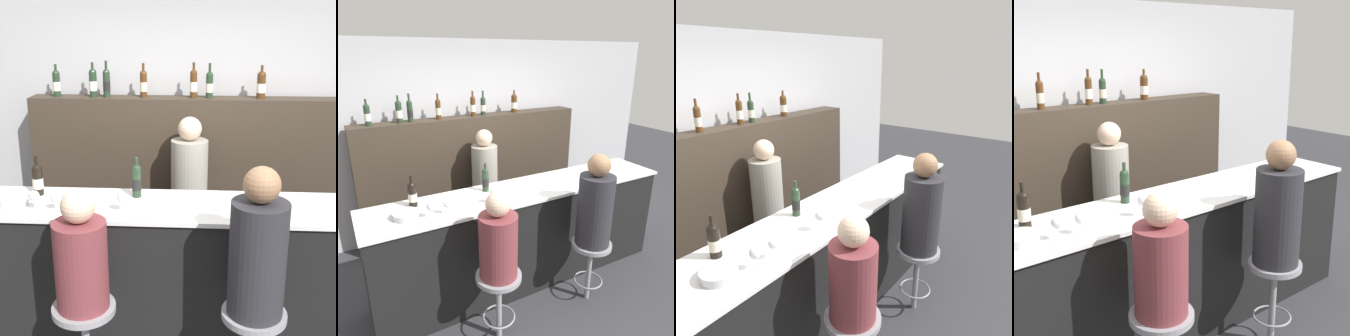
{
  "view_description": "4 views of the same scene",
  "coord_description": "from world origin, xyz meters",
  "views": [
    {
      "loc": [
        0.04,
        -2.74,
        2.31
      ],
      "look_at": [
        -0.15,
        0.21,
        1.39
      ],
      "focal_mm": 50.0,
      "sensor_mm": 36.0,
      "label": 1
    },
    {
      "loc": [
        -1.68,
        -2.35,
        2.42
      ],
      "look_at": [
        -0.25,
        0.27,
        1.37
      ],
      "focal_mm": 35.0,
      "sensor_mm": 36.0,
      "label": 2
    },
    {
      "loc": [
        -2.07,
        -1.33,
        2.33
      ],
      "look_at": [
        -0.04,
        0.22,
        1.45
      ],
      "focal_mm": 35.0,
      "sensor_mm": 36.0,
      "label": 3
    },
    {
      "loc": [
        -2.08,
        -2.26,
        2.22
      ],
      "look_at": [
        0.09,
        0.38,
        1.28
      ],
      "focal_mm": 50.0,
      "sensor_mm": 36.0,
      "label": 4
    }
  ],
  "objects": [
    {
      "name": "wine_glass_0",
      "position": [
        -1.04,
        0.13,
        1.19
      ],
      "size": [
        0.07,
        0.07,
        0.14
      ],
      "color": "silver",
      "rests_on": "bar_counter"
    },
    {
      "name": "wall_back",
      "position": [
        0.0,
        1.85,
        1.3
      ],
      "size": [
        6.4,
        0.05,
        2.6
      ],
      "color": "#B2B2B7",
      "rests_on": "ground_plane"
    },
    {
      "name": "wine_glass_2",
      "position": [
        -0.45,
        0.13,
        1.2
      ],
      "size": [
        0.07,
        0.07,
        0.15
      ],
      "color": "silver",
      "rests_on": "bar_counter"
    },
    {
      "name": "wine_glass_1",
      "position": [
        -0.9,
        0.13,
        1.19
      ],
      "size": [
        0.07,
        0.07,
        0.13
      ],
      "color": "silver",
      "rests_on": "bar_counter"
    },
    {
      "name": "bar_stool_right",
      "position": [
        0.4,
        -0.31,
        0.52
      ],
      "size": [
        0.39,
        0.39,
        0.66
      ],
      "color": "gray",
      "rests_on": "ground_plane"
    },
    {
      "name": "bar_counter",
      "position": [
        0.0,
        0.29,
        0.55
      ],
      "size": [
        3.28,
        0.62,
        1.09
      ],
      "color": "black",
      "rests_on": "ground_plane"
    },
    {
      "name": "wine_bottle_counter_0",
      "position": [
        -1.12,
        0.44,
        1.21
      ],
      "size": [
        0.08,
        0.08,
        0.3
      ],
      "color": "black",
      "rests_on": "bar_counter"
    },
    {
      "name": "wine_bottle_backbar_6",
      "position": [
        0.62,
        1.63,
        1.77
      ],
      "size": [
        0.08,
        0.08,
        0.3
      ],
      "color": "#4C2D14",
      "rests_on": "back_bar_cabinet"
    },
    {
      "name": "back_bar_cabinet",
      "position": [
        0.0,
        1.63,
        0.82
      ],
      "size": [
        3.08,
        0.28,
        1.64
      ],
      "color": "#382D23",
      "rests_on": "ground_plane"
    },
    {
      "name": "tasting_menu",
      "position": [
        0.43,
        0.15,
        1.1
      ],
      "size": [
        0.21,
        0.3,
        0.0
      ],
      "color": "white",
      "rests_on": "bar_counter"
    },
    {
      "name": "wine_bottle_counter_1",
      "position": [
        -0.39,
        0.44,
        1.22
      ],
      "size": [
        0.07,
        0.07,
        0.3
      ],
      "color": "#233823",
      "rests_on": "bar_counter"
    },
    {
      "name": "ground_plane",
      "position": [
        0.0,
        0.0,
        0.0
      ],
      "size": [
        16.0,
        16.0,
        0.0
      ],
      "primitive_type": "plane",
      "color": "#333338"
    },
    {
      "name": "guest_seated_right",
      "position": [
        0.4,
        -0.31,
        1.06
      ],
      "size": [
        0.33,
        0.33,
        0.91
      ],
      "color": "#28282D",
      "rests_on": "bar_stool_right"
    },
    {
      "name": "guest_seated_left",
      "position": [
        -0.63,
        -0.31,
        0.99
      ],
      "size": [
        0.32,
        0.32,
        0.75
      ],
      "color": "brown",
      "rests_on": "bar_stool_left"
    },
    {
      "name": "wine_bottle_backbar_5",
      "position": [
        0.15,
        1.63,
        1.76
      ],
      "size": [
        0.07,
        0.07,
        0.32
      ],
      "color": "#233823",
      "rests_on": "back_bar_cabinet"
    },
    {
      "name": "metal_bowl",
      "position": [
        -1.23,
        0.23,
        1.12
      ],
      "size": [
        0.22,
        0.22,
        0.06
      ],
      "color": "#B7B7BC",
      "rests_on": "bar_counter"
    },
    {
      "name": "bartender",
      "position": [
        -0.02,
        1.25,
        0.71
      ],
      "size": [
        0.33,
        0.33,
        1.53
      ],
      "color": "gray",
      "rests_on": "ground_plane"
    },
    {
      "name": "wine_bottle_backbar_3",
      "position": [
        -0.47,
        1.63,
        1.77
      ],
      "size": [
        0.07,
        0.07,
        0.31
      ],
      "color": "#4C2D14",
      "rests_on": "back_bar_cabinet"
    },
    {
      "name": "bar_stool_left",
      "position": [
        -0.63,
        -0.31,
        0.52
      ],
      "size": [
        0.39,
        0.39,
        0.66
      ],
      "color": "gray",
      "rests_on": "ground_plane"
    },
    {
      "name": "wine_bottle_backbar_4",
      "position": [
        0.0,
        1.63,
        1.77
      ],
      "size": [
        0.07,
        0.07,
        0.32
      ],
      "color": "#4C2D14",
      "rests_on": "back_bar_cabinet"
    }
  ]
}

